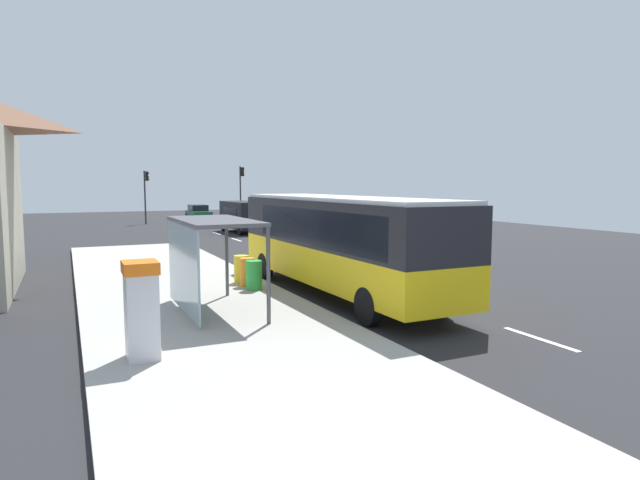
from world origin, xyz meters
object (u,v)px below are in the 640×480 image
at_px(recycling_bin_green, 254,275).
at_px(sedan_near, 198,212).
at_px(white_van, 243,215).
at_px(traffic_light_far_side, 146,188).
at_px(recycling_bin_orange, 248,272).
at_px(recycling_bin_yellow, 241,269).
at_px(bus_shelter, 203,241).
at_px(bus, 339,239).
at_px(ticket_machine, 142,309).
at_px(traffic_light_near_side, 241,185).

bearing_deg(recycling_bin_green, sedan_near, 80.19).
bearing_deg(white_van, traffic_light_far_side, 113.87).
bearing_deg(recycling_bin_orange, recycling_bin_yellow, 90.00).
bearing_deg(white_van, sedan_near, 89.63).
relative_size(white_van, recycling_bin_green, 5.53).
xyz_separation_m(traffic_light_far_side, bus_shelter, (-3.31, -36.62, -1.09)).
xyz_separation_m(bus, bus_shelter, (-4.70, -1.25, 0.25)).
bearing_deg(bus_shelter, recycling_bin_orange, 55.04).
relative_size(white_van, ticket_machine, 2.71).
bearing_deg(traffic_light_near_side, traffic_light_far_side, 174.68).
height_order(traffic_light_near_side, bus_shelter, traffic_light_near_side).
xyz_separation_m(sedan_near, recycling_bin_green, (-6.50, -37.58, -0.14)).
height_order(white_van, ticket_machine, white_van).
xyz_separation_m(ticket_machine, recycling_bin_green, (4.21, 5.83, -0.52)).
xyz_separation_m(white_van, bus_shelter, (-8.61, -24.65, 0.75)).
xyz_separation_m(recycling_bin_orange, traffic_light_near_side, (9.70, 32.66, 2.82)).
bearing_deg(sedan_near, recycling_bin_yellow, -100.18).
bearing_deg(bus, recycling_bin_yellow, 133.56).
bearing_deg(sedan_near, recycling_bin_green, -99.81).
distance_m(recycling_bin_yellow, bus_shelter, 4.68).
bearing_deg(recycling_bin_green, white_van, 73.91).
relative_size(white_van, traffic_light_near_side, 1.00).
height_order(bus, recycling_bin_orange, bus).
xyz_separation_m(sedan_near, traffic_light_far_side, (-5.40, -3.43, 2.40)).
height_order(sedan_near, traffic_light_far_side, traffic_light_far_side).
relative_size(recycling_bin_yellow, bus_shelter, 0.24).
distance_m(bus, bus_shelter, 4.87).
height_order(bus, traffic_light_near_side, traffic_light_near_side).
bearing_deg(traffic_light_near_side, recycling_bin_green, -106.21).
relative_size(recycling_bin_green, traffic_light_near_side, 0.18).
xyz_separation_m(recycling_bin_orange, bus_shelter, (-2.21, -3.16, 1.44)).
xyz_separation_m(white_van, traffic_light_far_side, (-5.30, 11.97, 1.85)).
bearing_deg(ticket_machine, recycling_bin_orange, 57.20).
distance_m(white_van, traffic_light_far_side, 13.22).
bearing_deg(recycling_bin_yellow, bus, -46.44).
xyz_separation_m(recycling_bin_green, bus_shelter, (-2.21, -2.46, 1.44)).
distance_m(sedan_near, traffic_light_far_side, 6.83).
bearing_deg(traffic_light_near_side, bus, -101.78).
bearing_deg(sedan_near, ticket_machine, -103.86).
bearing_deg(ticket_machine, sedan_near, 76.14).
bearing_deg(ticket_machine, white_van, 69.26).
bearing_deg(bus, recycling_bin_orange, 142.39).
bearing_deg(traffic_light_far_side, bus_shelter, -95.17).
height_order(traffic_light_near_side, traffic_light_far_side, traffic_light_near_side).
bearing_deg(bus_shelter, white_van, 70.74).
relative_size(bus, bus_shelter, 2.76).
xyz_separation_m(recycling_bin_yellow, traffic_light_far_side, (1.10, 32.76, 2.54)).
bearing_deg(recycling_bin_yellow, ticket_machine, -120.20).
bearing_deg(white_van, recycling_bin_yellow, -107.11).
distance_m(white_van, traffic_light_near_side, 11.84).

